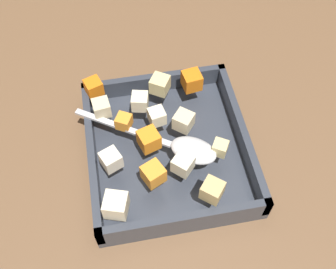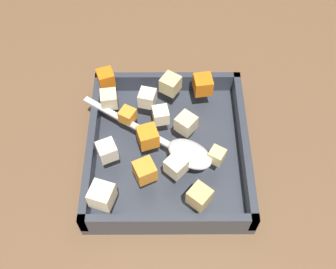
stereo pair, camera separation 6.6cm
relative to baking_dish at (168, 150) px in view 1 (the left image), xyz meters
The scene contains 18 objects.
ground_plane 0.03m from the baking_dish, 32.49° to the right, with size 4.00×4.00×0.00m, color brown.
baking_dish is the anchor object (origin of this frame).
carrot_chunk_near_left 0.06m from the baking_dish, 103.08° to the left, with size 0.03×0.03×0.03m, color orange.
carrot_chunk_corner_nw 0.09m from the baking_dish, 153.01° to the left, with size 0.03×0.03×0.03m, color orange.
carrot_chunk_far_right 0.17m from the baking_dish, 42.69° to the left, with size 0.03×0.03×0.03m, color orange.
carrot_chunk_back_center 0.13m from the baking_dish, 31.12° to the right, with size 0.03×0.03×0.03m, color orange.
carrot_chunk_corner_sw 0.09m from the baking_dish, 60.95° to the left, with size 0.02×0.02×0.02m, color orange.
potato_chunk_center 0.10m from the baking_dish, 25.64° to the left, with size 0.03×0.03×0.03m, color beige.
potato_chunk_under_handle 0.13m from the baking_dish, 54.84° to the left, with size 0.03×0.03×0.03m, color beige.
potato_chunk_far_left 0.16m from the baking_dish, 138.97° to the left, with size 0.03×0.03×0.03m, color beige.
potato_chunk_heap_side 0.08m from the baking_dish, 166.40° to the right, with size 0.03×0.03×0.03m, color beige.
potato_chunk_heap_top 0.06m from the baking_dish, 60.96° to the right, with size 0.03×0.03×0.03m, color beige.
potato_chunk_front_center 0.06m from the baking_dish, 17.84° to the left, with size 0.03×0.03×0.03m, color beige.
potato_chunk_corner_ne 0.13m from the baking_dish, 157.88° to the right, with size 0.03×0.03×0.03m, color tan.
potato_chunk_near_spoon 0.10m from the baking_dish, 118.14° to the right, with size 0.02×0.02×0.02m, color #E0CC89.
potato_chunk_mid_right 0.12m from the baking_dish, ahead, with size 0.03×0.03×0.03m, color #E0CC89.
parsnip_chunk_rim_edge 0.11m from the baking_dish, 109.03° to the left, with size 0.03×0.03×0.03m, color silver.
serving_spoon 0.06m from the baking_dish, 142.46° to the right, with size 0.16×0.22×0.02m.
Camera 1 is at (-0.38, 0.08, 0.61)m, focal length 43.71 mm.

